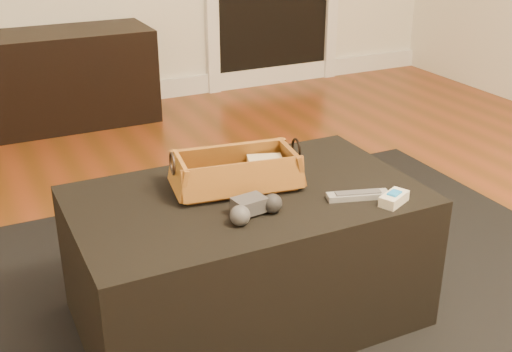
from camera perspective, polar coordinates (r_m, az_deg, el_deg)
name	(u,v)px	position (r m, az deg, el deg)	size (l,w,h in m)	color
baseboard	(85,99)	(4.12, -14.93, 6.62)	(5.00, 0.04, 0.12)	white
media_cabinet	(31,82)	(3.80, -19.35, 7.90)	(1.34, 0.45, 0.53)	black
area_rug	(254,324)	(2.03, -0.14, -13.06)	(2.60, 2.00, 0.01)	black
ottoman	(247,257)	(1.95, -0.79, -7.17)	(1.00, 0.60, 0.42)	black
tv_remote	(231,182)	(1.86, -2.20, -0.56)	(0.20, 0.04, 0.02)	black
cloth_bundle	(265,166)	(1.92, 0.82, 0.86)	(0.10, 0.07, 0.06)	#C7B38A
wicker_basket	(236,173)	(1.87, -1.77, 0.26)	(0.40, 0.25, 0.13)	#9B5523
game_controller	(254,208)	(1.71, -0.21, -2.82)	(0.17, 0.11, 0.05)	#37373A
silver_remote	(358,195)	(1.84, 9.05, -1.70)	(0.18, 0.09, 0.02)	gray
cream_gadget	(394,198)	(1.82, 12.16, -1.96)	(0.11, 0.08, 0.03)	beige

